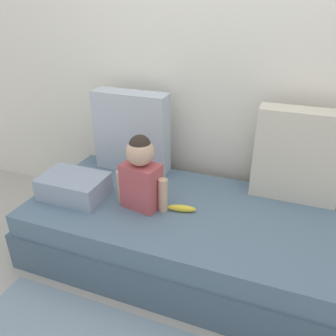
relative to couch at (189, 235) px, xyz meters
name	(u,v)px	position (x,y,z in m)	size (l,w,h in m)	color
ground_plane	(188,259)	(0.00, 0.00, -0.19)	(12.00, 12.00, 0.00)	#B2ADA3
back_wall	(221,69)	(0.00, 0.60, 0.91)	(5.22, 0.10, 2.21)	silver
couch	(189,235)	(0.00, 0.00, 0.00)	(2.02, 0.94, 0.39)	#495F70
throw_pillow_left	(132,132)	(-0.56, 0.37, 0.48)	(0.53, 0.16, 0.57)	#B2BCC6
throw_pillow_right	(298,156)	(0.56, 0.37, 0.48)	(0.51, 0.16, 0.57)	beige
toddler	(141,173)	(-0.28, -0.07, 0.42)	(0.33, 0.18, 0.46)	#B24C51
banana	(182,208)	(-0.04, -0.04, 0.22)	(0.17, 0.04, 0.04)	yellow
folded_blanket	(74,186)	(-0.73, -0.12, 0.27)	(0.40, 0.28, 0.14)	#8E9EB2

